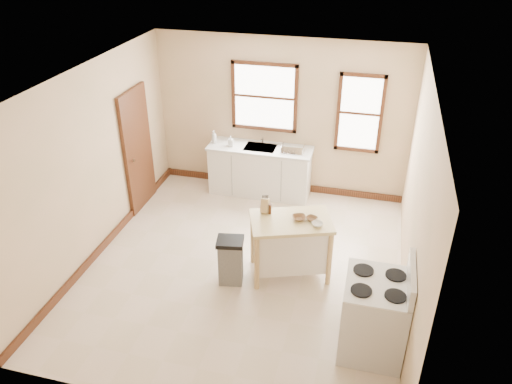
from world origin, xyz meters
TOP-DOWN VIEW (x-y plane):
  - floor at (0.00, 0.00)m, footprint 5.00×5.00m
  - ceiling at (0.00, 0.00)m, footprint 5.00×5.00m
  - wall_back at (0.00, 2.50)m, footprint 4.50×0.04m
  - wall_left at (-2.25, 0.00)m, footprint 0.04×5.00m
  - wall_right at (2.25, 0.00)m, footprint 0.04×5.00m
  - window_main at (-0.30, 2.48)m, footprint 1.17×0.06m
  - window_side at (1.35, 2.48)m, footprint 0.77×0.06m
  - door_left at (-2.21, 1.30)m, footprint 0.06×0.90m
  - baseboard_back at (0.00, 2.47)m, footprint 4.50×0.04m
  - baseboard_left at (-2.22, 0.00)m, footprint 0.04×5.00m
  - sink_counter at (-0.30, 2.20)m, footprint 1.86×0.62m
  - faucet at (-0.30, 2.38)m, footprint 0.03×0.03m
  - soap_bottle_a at (-1.15, 2.18)m, footprint 0.12×0.12m
  - soap_bottle_b at (-0.82, 2.12)m, footprint 0.10×0.10m
  - dish_rack at (0.29, 2.16)m, footprint 0.45×0.38m
  - kitchen_island at (0.67, 0.03)m, footprint 1.27×1.03m
  - knife_block at (0.28, 0.14)m, footprint 0.10×0.10m
  - pepper_grinder at (0.35, 0.12)m, footprint 0.05×0.05m
  - bowl_a at (0.77, 0.07)m, footprint 0.24×0.24m
  - bowl_b at (0.94, 0.10)m, footprint 0.20×0.20m
  - bowl_c at (1.04, -0.03)m, footprint 0.20×0.20m
  - trash_bin at (-0.09, -0.36)m, footprint 0.41×0.37m
  - gas_stove at (1.88, -1.12)m, footprint 0.78×0.79m

SIDE VIEW (x-z plane):
  - floor at x=0.00m, z-range 0.00..0.00m
  - baseboard_back at x=0.00m, z-range 0.00..0.12m
  - baseboard_left at x=-2.22m, z-range 0.00..0.12m
  - trash_bin at x=-0.09m, z-range 0.00..0.70m
  - kitchen_island at x=0.67m, z-range 0.00..0.90m
  - sink_counter at x=-0.30m, z-range 0.00..0.92m
  - gas_stove at x=1.88m, z-range 0.00..1.24m
  - bowl_b at x=0.94m, z-range 0.90..0.94m
  - bowl_a at x=0.77m, z-range 0.90..0.94m
  - bowl_c at x=1.04m, z-range 0.90..0.95m
  - dish_rack at x=0.29m, z-range 0.92..1.02m
  - pepper_grinder at x=0.35m, z-range 0.90..1.05m
  - knife_block at x=0.28m, z-range 0.90..1.10m
  - soap_bottle_b at x=-0.82m, z-range 0.92..1.11m
  - faucet at x=-0.30m, z-range 0.92..1.14m
  - soap_bottle_a at x=-1.15m, z-range 0.92..1.16m
  - door_left at x=-2.21m, z-range 0.00..2.10m
  - wall_back at x=0.00m, z-range 0.00..2.80m
  - wall_left at x=-2.25m, z-range 0.00..2.80m
  - wall_right at x=2.25m, z-range 0.00..2.80m
  - window_side at x=1.35m, z-range 0.92..2.29m
  - window_main at x=-0.30m, z-range 1.14..2.36m
  - ceiling at x=0.00m, z-range 2.80..2.80m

